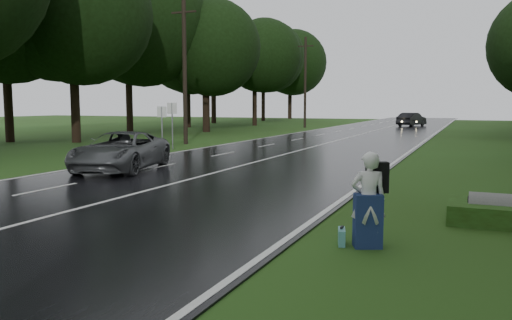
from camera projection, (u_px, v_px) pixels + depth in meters
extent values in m
plane|color=#254915|center=(76.00, 211.00, 12.70)|extent=(160.00, 160.00, 0.00)
cube|color=black|center=(312.00, 147.00, 30.94)|extent=(12.00, 140.00, 0.04)
cube|color=silver|center=(312.00, 147.00, 30.94)|extent=(0.12, 140.00, 0.01)
imported|color=#46494B|center=(121.00, 151.00, 20.14)|extent=(3.82, 5.91, 1.52)
imported|color=black|center=(412.00, 119.00, 59.06)|extent=(3.02, 5.07, 1.58)
imported|color=silver|center=(368.00, 200.00, 9.39)|extent=(0.77, 0.66, 1.80)
cube|color=navy|center=(368.00, 221.00, 9.44)|extent=(0.60, 0.51, 1.01)
cube|color=black|center=(377.00, 177.00, 9.53)|extent=(0.46, 0.36, 0.57)
cube|color=teal|center=(342.00, 237.00, 9.65)|extent=(0.24, 0.45, 0.31)
cylinder|color=slate|center=(500.00, 223.00, 11.39)|extent=(1.35, 0.67, 0.67)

